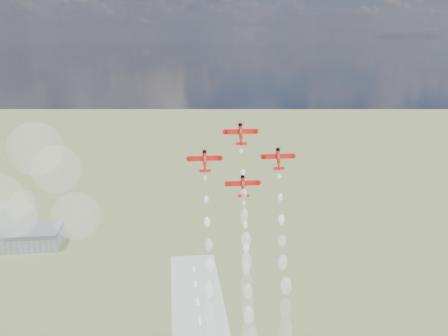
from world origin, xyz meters
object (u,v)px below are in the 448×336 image
(plane_right, at_px, (278,158))
(hangar, at_px, (25,238))
(plane_slot, at_px, (243,185))
(plane_lead, at_px, (241,134))
(plane_left, at_px, (205,160))

(plane_right, bearing_deg, hangar, 128.18)
(hangar, bearing_deg, plane_right, -51.82)
(hangar, relative_size, plane_right, 4.74)
(plane_right, xyz_separation_m, plane_slot, (-12.44, -3.04, -8.16))
(hangar, distance_m, plane_slot, 245.23)
(plane_slot, bearing_deg, plane_lead, 90.00)
(plane_right, bearing_deg, plane_left, 180.00)
(plane_lead, height_order, plane_right, plane_lead)
(hangar, xyz_separation_m, plane_slot, (130.75, -185.11, 93.67))
(plane_lead, distance_m, plane_right, 15.19)
(plane_left, distance_m, plane_slot, 15.19)
(plane_left, xyz_separation_m, plane_slot, (12.44, -3.04, -8.16))
(hangar, distance_m, plane_right, 253.03)
(plane_left, relative_size, plane_right, 1.00)
(hangar, bearing_deg, plane_left, -56.98)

